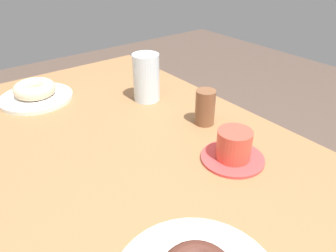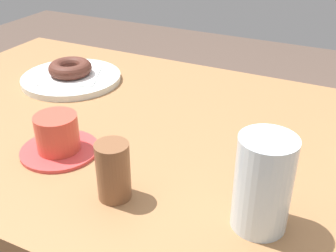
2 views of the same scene
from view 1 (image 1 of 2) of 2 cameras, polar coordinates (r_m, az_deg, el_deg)
table at (r=0.75m, az=-4.43°, el=-9.62°), size 1.21×0.69×0.75m
plate_sugar_ring at (r=1.02m, az=-21.91°, el=4.59°), size 0.20×0.20×0.01m
napkin_sugar_ring at (r=1.02m, az=-21.98°, el=4.96°), size 0.17×0.17×0.00m
donut_sugar_ring at (r=1.01m, az=-22.20°, el=5.99°), size 0.12×0.12×0.04m
water_glass at (r=0.93m, az=-3.81°, el=8.42°), size 0.07×0.07×0.13m
coffee_cup at (r=0.69m, az=11.35°, el=-3.68°), size 0.13×0.13×0.07m
sugar_jar at (r=0.81m, az=6.48°, el=3.26°), size 0.05×0.05×0.09m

